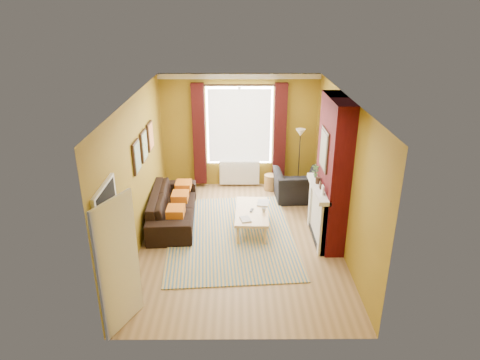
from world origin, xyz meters
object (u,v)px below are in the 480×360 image
(coffee_table, at_px, (252,213))
(floor_lamp, at_px, (300,143))
(armchair, at_px, (298,186))
(wicker_stool, at_px, (270,182))
(sofa, at_px, (173,206))

(coffee_table, bearing_deg, floor_lamp, 60.77)
(floor_lamp, bearing_deg, armchair, -96.90)
(coffee_table, relative_size, wicker_stool, 3.43)
(armchair, bearing_deg, wicker_stool, -47.75)
(floor_lamp, bearing_deg, wicker_stool, 173.43)
(sofa, height_order, coffee_table, sofa)
(wicker_stool, height_order, floor_lamp, floor_lamp)
(wicker_stool, bearing_deg, floor_lamp, -6.57)
(coffee_table, height_order, wicker_stool, coffee_table)
(armchair, height_order, wicker_stool, armchair)
(coffee_table, distance_m, floor_lamp, 2.45)
(sofa, xyz_separation_m, wicker_stool, (2.19, 1.63, -0.14))
(sofa, height_order, floor_lamp, floor_lamp)
(sofa, distance_m, wicker_stool, 2.73)
(armchair, relative_size, floor_lamp, 0.69)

